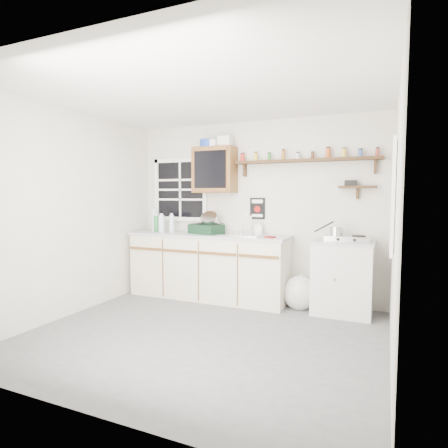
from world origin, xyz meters
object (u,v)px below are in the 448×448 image
at_px(dish_rack, 207,226).
at_px(right_cabinet, 342,277).
at_px(hotplate, 347,238).
at_px(spice_shelf, 305,160).
at_px(main_cabinet, 208,266).
at_px(upper_cabinet, 215,170).

bearing_deg(dish_rack, right_cabinet, 13.31).
xyz_separation_m(dish_rack, hotplate, (1.91, -0.03, -0.08)).
bearing_deg(spice_shelf, main_cabinet, -170.75).
relative_size(spice_shelf, dish_rack, 3.86).
bearing_deg(hotplate, right_cabinet, 156.34).
bearing_deg(hotplate, upper_cabinet, 174.62).
height_order(main_cabinet, right_cabinet, main_cabinet).
height_order(dish_rack, hotplate, dish_rack).
height_order(right_cabinet, hotplate, hotplate).
xyz_separation_m(upper_cabinet, dish_rack, (-0.06, -0.11, -0.80)).
height_order(right_cabinet, spice_shelf, spice_shelf).
bearing_deg(main_cabinet, upper_cabinet, 76.32).
height_order(spice_shelf, hotplate, spice_shelf).
xyz_separation_m(upper_cabinet, hotplate, (1.85, -0.14, -0.88)).
bearing_deg(upper_cabinet, main_cabinet, -103.68).
relative_size(main_cabinet, spice_shelf, 1.21).
height_order(upper_cabinet, hotplate, upper_cabinet).
distance_m(main_cabinet, upper_cabinet, 1.37).
relative_size(right_cabinet, dish_rack, 1.84).
bearing_deg(main_cabinet, dish_rack, 131.67).
relative_size(right_cabinet, hotplate, 1.72).
height_order(spice_shelf, dish_rack, spice_shelf).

